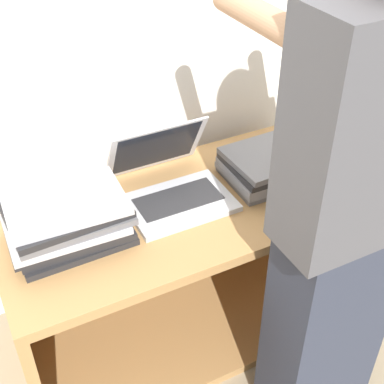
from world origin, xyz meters
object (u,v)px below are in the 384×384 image
object	(u,v)px
laptop_open	(172,184)
laptop_stack_right	(275,164)
person	(345,222)
laptop_stack_left	(68,221)

from	to	relation	value
laptop_open	laptop_stack_right	distance (m)	0.39
person	laptop_stack_right	bearing A→B (deg)	75.61
laptop_stack_left	laptop_stack_right	distance (m)	0.77
laptop_stack_right	laptop_stack_left	bearing A→B (deg)	179.89
laptop_open	person	distance (m)	0.64
laptop_stack_left	person	distance (m)	0.82
laptop_stack_right	laptop_open	bearing A→B (deg)	170.80
laptop_stack_left	person	xyz separation A→B (m)	(0.64, -0.50, 0.13)
laptop_open	laptop_stack_right	bearing A→B (deg)	-9.20
person	laptop_open	bearing A→B (deg)	114.55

